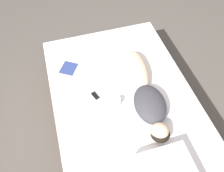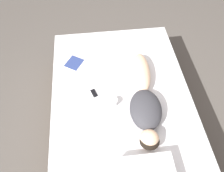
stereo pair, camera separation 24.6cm
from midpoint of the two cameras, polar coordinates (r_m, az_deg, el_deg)
ground_plane at (r=2.92m, az=4.62°, el=-9.16°), size 12.00×12.00×0.00m
bed at (r=2.68m, az=5.00°, el=-6.58°), size 1.61×2.31×0.55m
person at (r=2.35m, az=11.48°, el=-3.86°), size 0.38×1.23×0.19m
open_magazine at (r=2.70m, az=-4.89°, el=4.87°), size 0.63×0.55×0.01m
coffee_mug at (r=2.36m, az=3.30°, el=-4.36°), size 0.13×0.09×0.08m
cell_phone at (r=2.46m, az=-1.85°, el=-2.12°), size 0.11×0.15×0.01m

